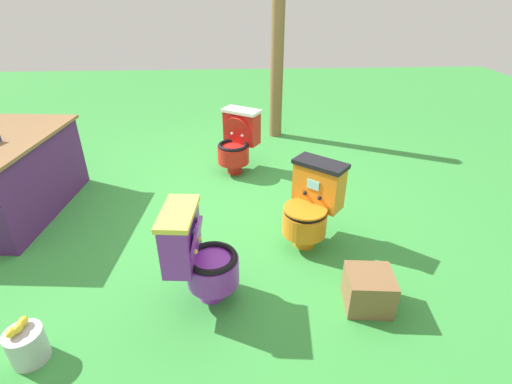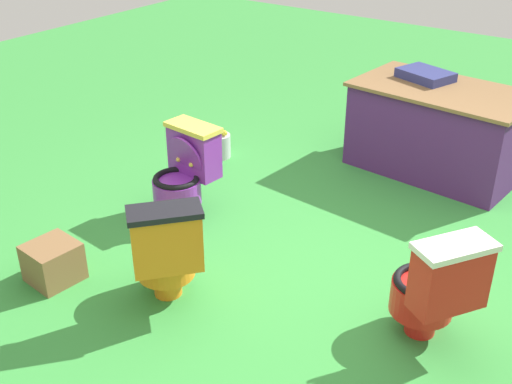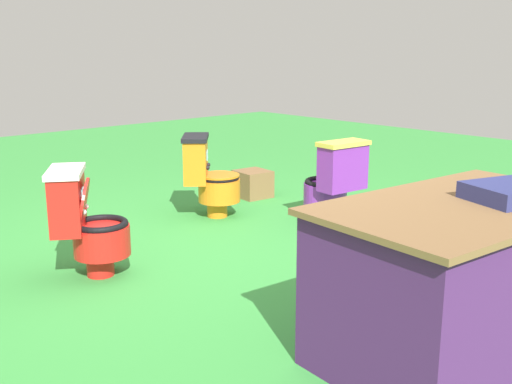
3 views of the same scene
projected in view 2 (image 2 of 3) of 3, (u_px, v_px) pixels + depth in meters
ground at (324, 270)px, 4.37m from camera, size 14.00×14.00×0.00m
toilet_purple at (185, 172)px, 4.86m from camera, size 0.45×0.53×0.73m
toilet_red at (435, 287)px, 3.57m from camera, size 0.63×0.60×0.73m
toilet_orange at (166, 251)px, 3.90m from camera, size 0.64×0.63×0.73m
vendor_table at (437, 129)px, 5.56m from camera, size 1.53×0.99×0.85m
small_crate at (53, 262)px, 4.21m from camera, size 0.33×0.34×0.27m
lemon_bucket at (219, 145)px, 5.94m from camera, size 0.22×0.22×0.28m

